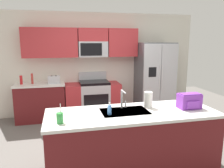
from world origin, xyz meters
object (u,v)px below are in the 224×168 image
Objects in this scene: sink_faucet at (123,97)px; soap_dispenser at (109,110)px; bottle_red at (21,80)px; paper_towel_roll at (148,100)px; backpack at (189,101)px; toaster at (54,80)px; pepper_mill at (32,79)px; refrigerator at (154,78)px; range_oven at (93,99)px; drink_cup_green at (60,118)px.

sink_faucet is 1.66× the size of soap_dispenser.
bottle_red is 3.22m from paper_towel_roll.
soap_dispenser is 1.23m from backpack.
toaster is 1.36× the size of bottle_red.
pepper_mill is (-0.50, 0.05, 0.03)m from toaster.
refrigerator reaches higher than backpack.
toaster is 0.99× the size of sink_faucet.
backpack is (0.58, -0.18, -0.00)m from paper_towel_roll.
range_oven is at bearing 101.88° from paper_towel_roll.
backpack is at bearing -102.42° from refrigerator.
paper_towel_roll reaches higher than soap_dispenser.
sink_faucet is 1.17× the size of paper_towel_roll.
bottle_red is at bearing 107.58° from drink_cup_green.
bottle_red is at bearing 127.44° from sink_faucet.
refrigerator is 3.06m from soap_dispenser.
sink_faucet is at bearing -52.56° from bottle_red.
range_oven is 2.91m from drink_cup_green.
refrigerator reaches higher than bottle_red.
pepper_mill is 3.59m from backpack.
backpack is (1.22, 0.01, 0.05)m from soap_dispenser.
refrigerator is at bearing -0.43° from toaster.
sink_faucet is 0.40m from paper_towel_roll.
backpack is (-0.55, -2.49, 0.09)m from refrigerator.
sink_faucet reaches higher than toaster.
bottle_red is (-0.24, -0.01, -0.02)m from pepper_mill.
refrigerator reaches higher than toaster.
paper_towel_roll reaches higher than range_oven.
sink_faucet is 1.12× the size of drink_cup_green.
range_oven is 0.74× the size of refrigerator.
pepper_mill is at bearing 2.00° from bottle_red.
bottle_red reaches higher than toaster.
sink_faucet is 0.36m from soap_dispenser.
toaster is (-2.56, 0.02, 0.07)m from refrigerator.
soap_dispenser is at bearing -163.75° from paper_towel_roll.
backpack reaches higher than bottle_red.
refrigerator is 7.54× the size of pepper_mill.
soap_dispenser is at bearing -72.55° from toaster.
toaster is 3.22m from backpack.
pepper_mill is 2.82m from drink_cup_green.
bottle_red is 2.93m from sink_faucet.
toaster is at bearing 128.78° from backpack.
range_oven is 5.67× the size of paper_towel_roll.
backpack is at bearing -12.94° from sink_faucet.
toaster is (-0.93, -0.05, 0.55)m from range_oven.
drink_cup_green reaches higher than soap_dispenser.
pepper_mill reaches higher than bottle_red.
range_oven is at bearing 0.38° from bottle_red.
bottle_red is at bearing -178.00° from pepper_mill.
refrigerator reaches higher than soap_dispenser.
range_oven is 2.84m from backpack.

